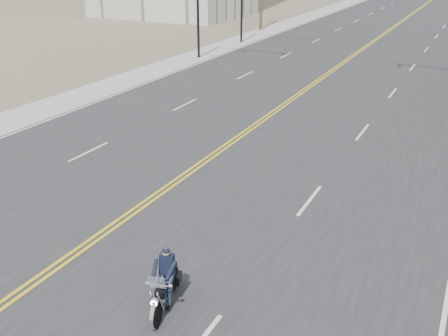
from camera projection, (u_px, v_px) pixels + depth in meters
road at (411, 14)px, 66.75m from camera, size 20.00×200.00×0.01m
sidewalk_left at (328, 10)px, 71.58m from camera, size 3.00×200.00×0.01m
motorcyclist at (164, 281)px, 12.05m from camera, size 1.35×2.11×1.52m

